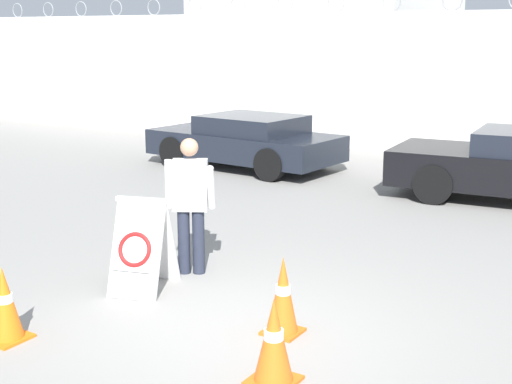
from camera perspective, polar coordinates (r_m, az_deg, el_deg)
The scene contains 9 objects.
ground_plane at distance 7.19m, azimuth -1.01°, elevation -11.27°, with size 90.00×90.00×0.00m, color gray.
perimeter_wall at distance 17.09m, azimuth 19.83°, elevation 7.89°, with size 36.00×0.30×3.85m.
building_block at distance 24.00m, azimuth 5.88°, elevation 11.16°, with size 6.88×6.59×4.61m.
barricade_sign at distance 8.27m, azimuth -9.12°, elevation -4.19°, with size 0.79×0.93×1.09m.
security_guard at distance 8.66m, azimuth -5.28°, elevation -0.64°, with size 0.67×0.41×1.68m.
traffic_cone_near at distance 6.13m, azimuth 1.42°, elevation -11.85°, with size 0.40×0.40×0.76m.
traffic_cone_mid at distance 7.06m, azimuth 2.18°, elevation -8.28°, with size 0.35×0.35×0.79m.
traffic_cone_far at distance 7.34m, azimuth -19.47°, elevation -8.44°, with size 0.38×0.38×0.74m.
parked_car_front_coupe at distance 15.58m, azimuth -0.81°, elevation 4.12°, with size 4.34×2.21×1.16m.
Camera 1 is at (3.56, -5.52, 2.92)m, focal length 50.00 mm.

